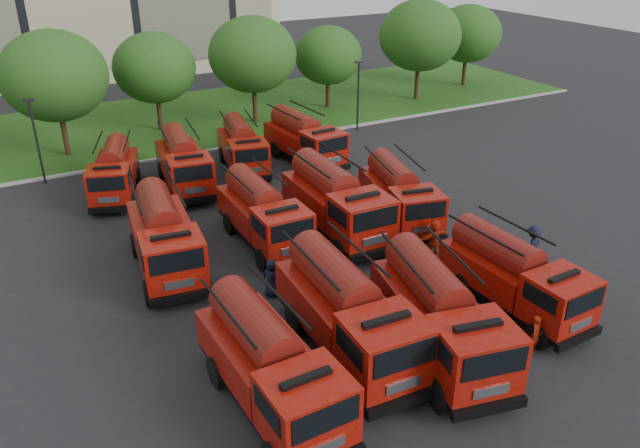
# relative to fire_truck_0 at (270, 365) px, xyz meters

# --- Properties ---
(ground) EXTENTS (140.00, 140.00, 0.00)m
(ground) POSITION_rel_fire_truck_0_xyz_m (6.05, 6.61, -1.63)
(ground) COLOR black
(ground) RESTS_ON ground
(lawn) EXTENTS (70.00, 16.00, 0.12)m
(lawn) POSITION_rel_fire_truck_0_xyz_m (6.05, 32.61, -1.57)
(lawn) COLOR #154612
(lawn) RESTS_ON ground
(curb) EXTENTS (70.00, 0.30, 0.14)m
(curb) POSITION_rel_fire_truck_0_xyz_m (6.05, 24.51, -1.56)
(curb) COLOR gray
(curb) RESTS_ON ground
(tree_2) EXTENTS (6.72, 6.72, 8.22)m
(tree_2) POSITION_rel_fire_truck_0_xyz_m (-1.95, 28.11, 3.72)
(tree_2) COLOR #382314
(tree_2) RESTS_ON ground
(tree_3) EXTENTS (5.88, 5.88, 7.19)m
(tree_3) POSITION_rel_fire_truck_0_xyz_m (5.05, 30.61, 3.05)
(tree_3) COLOR #382314
(tree_3) RESTS_ON ground
(tree_4) EXTENTS (6.55, 6.55, 8.01)m
(tree_4) POSITION_rel_fire_truck_0_xyz_m (12.05, 29.11, 3.59)
(tree_4) COLOR #382314
(tree_4) RESTS_ON ground
(tree_5) EXTENTS (5.46, 5.46, 6.68)m
(tree_5) POSITION_rel_fire_truck_0_xyz_m (19.05, 30.11, 2.72)
(tree_5) COLOR #382314
(tree_5) RESTS_ON ground
(tree_6) EXTENTS (6.89, 6.89, 8.42)m
(tree_6) POSITION_rel_fire_truck_0_xyz_m (27.05, 28.61, 3.86)
(tree_6) COLOR #382314
(tree_6) RESTS_ON ground
(tree_7) EXTENTS (6.05, 6.05, 7.39)m
(tree_7) POSITION_rel_fire_truck_0_xyz_m (34.05, 30.61, 3.19)
(tree_7) COLOR #382314
(tree_7) RESTS_ON ground
(lamp_post_0) EXTENTS (0.60, 0.25, 5.11)m
(lamp_post_0) POSITION_rel_fire_truck_0_xyz_m (-3.95, 23.81, 1.26)
(lamp_post_0) COLOR black
(lamp_post_0) RESTS_ON ground
(lamp_post_1) EXTENTS (0.60, 0.25, 5.11)m
(lamp_post_1) POSITION_rel_fire_truck_0_xyz_m (18.05, 23.81, 1.26)
(lamp_post_1) COLOR black
(lamp_post_1) RESTS_ON ground
(fire_truck_0) EXTENTS (2.78, 7.20, 3.24)m
(fire_truck_0) POSITION_rel_fire_truck_0_xyz_m (0.00, 0.00, 0.00)
(fire_truck_0) COLOR black
(fire_truck_0) RESTS_ON ground
(fire_truck_1) EXTENTS (3.10, 7.72, 3.45)m
(fire_truck_1) POSITION_rel_fire_truck_0_xyz_m (3.59, 1.20, 0.11)
(fire_truck_1) COLOR black
(fire_truck_1) RESTS_ON ground
(fire_truck_2) EXTENTS (4.03, 7.76, 3.37)m
(fire_truck_2) POSITION_rel_fire_truck_0_xyz_m (6.36, -0.45, 0.06)
(fire_truck_2) COLOR black
(fire_truck_2) RESTS_ON ground
(fire_truck_3) EXTENTS (2.65, 6.77, 3.05)m
(fire_truck_3) POSITION_rel_fire_truck_0_xyz_m (10.88, 0.49, -0.10)
(fire_truck_3) COLOR black
(fire_truck_3) RESTS_ON ground
(fire_truck_4) EXTENTS (3.37, 7.49, 3.29)m
(fire_truck_4) POSITION_rel_fire_truck_0_xyz_m (-0.43, 10.23, 0.02)
(fire_truck_4) COLOR black
(fire_truck_4) RESTS_ON ground
(fire_truck_5) EXTENTS (2.60, 6.89, 3.12)m
(fire_truck_5) POSITION_rel_fire_truck_0_xyz_m (4.44, 10.55, -0.06)
(fire_truck_5) COLOR black
(fire_truck_5) RESTS_ON ground
(fire_truck_6) EXTENTS (2.99, 7.71, 3.47)m
(fire_truck_6) POSITION_rel_fire_truck_0_xyz_m (8.04, 9.76, 0.11)
(fire_truck_6) COLOR black
(fire_truck_6) RESTS_ON ground
(fire_truck_7) EXTENTS (3.85, 7.11, 3.07)m
(fire_truck_7) POSITION_rel_fire_truck_0_xyz_m (11.55, 9.31, -0.09)
(fire_truck_7) COLOR black
(fire_truck_7) RESTS_ON ground
(fire_truck_8) EXTENTS (4.05, 6.69, 2.89)m
(fire_truck_8) POSITION_rel_fire_truck_0_xyz_m (-0.56, 19.84, -0.18)
(fire_truck_8) COLOR black
(fire_truck_8) RESTS_ON ground
(fire_truck_9) EXTENTS (3.25, 7.13, 3.13)m
(fire_truck_9) POSITION_rel_fire_truck_0_xyz_m (3.24, 19.11, -0.06)
(fire_truck_9) COLOR black
(fire_truck_9) RESTS_ON ground
(fire_truck_10) EXTENTS (3.47, 6.79, 2.95)m
(fire_truck_10) POSITION_rel_fire_truck_0_xyz_m (7.37, 20.25, -0.15)
(fire_truck_10) COLOR black
(fire_truck_10) RESTS_ON ground
(fire_truck_11) EXTENTS (2.92, 7.07, 3.15)m
(fire_truck_11) POSITION_rel_fire_truck_0_xyz_m (11.36, 19.57, -0.05)
(fire_truck_11) COLOR black
(fire_truck_11) RESTS_ON ground
(firefighter_0) EXTENTS (0.63, 0.53, 1.50)m
(firefighter_0) POSITION_rel_fire_truck_0_xyz_m (9.63, -2.05, -1.63)
(firefighter_0) COLOR #B6270E
(firefighter_0) RESTS_ON ground
(firefighter_1) EXTENTS (0.84, 0.58, 1.58)m
(firefighter_1) POSITION_rel_fire_truck_0_xyz_m (3.65, -1.15, -1.63)
(firefighter_1) COLOR #B6270E
(firefighter_1) RESTS_ON ground
(firefighter_2) EXTENTS (0.64, 1.09, 1.83)m
(firefighter_2) POSITION_rel_fire_truck_0_xyz_m (11.64, 0.11, -1.63)
(firefighter_2) COLOR #B6270E
(firefighter_2) RESTS_ON ground
(firefighter_3) EXTENTS (1.36, 0.96, 1.90)m
(firefighter_3) POSITION_rel_fire_truck_0_xyz_m (14.28, 2.74, -1.63)
(firefighter_3) COLOR black
(firefighter_3) RESTS_ON ground
(firefighter_4) EXTENTS (0.97, 0.98, 1.70)m
(firefighter_4) POSITION_rel_fire_truck_0_xyz_m (2.78, 5.97, -1.63)
(firefighter_4) COLOR black
(firefighter_4) RESTS_ON ground
(firefighter_5) EXTENTS (1.79, 1.01, 1.82)m
(firefighter_5) POSITION_rel_fire_truck_0_xyz_m (10.91, 5.55, -1.63)
(firefighter_5) COLOR #B6270E
(firefighter_5) RESTS_ON ground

